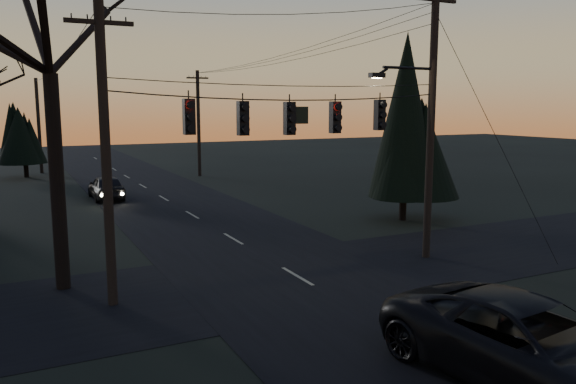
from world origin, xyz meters
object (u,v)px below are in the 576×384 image
utility_pole_right (426,257)px  suv_near (530,345)px  utility_pole_far_l (42,173)px  evergreen_right (405,128)px  utility_pole_far_r (200,176)px  sedan_oncoming_a (106,187)px  utility_pole_left (113,305)px

utility_pole_right → suv_near: size_ratio=1.57×
utility_pole_far_l → evergreen_right: bearing=-63.2°
utility_pole_right → utility_pole_far_r: 28.00m
utility_pole_far_l → sedan_oncoming_a: 16.96m
utility_pole_right → sedan_oncoming_a: 21.18m
utility_pole_right → utility_pole_left: size_ratio=1.18×
utility_pole_right → utility_pole_left: utility_pole_right is taller
suv_near → sedan_oncoming_a: 28.29m
utility_pole_far_r → suv_near: size_ratio=1.34×
utility_pole_left → utility_pole_far_r: 30.27m
utility_pole_far_r → sedan_oncoming_a: utility_pole_far_r is taller
utility_pole_right → utility_pole_far_r: bearing=90.0°
utility_pole_left → sedan_oncoming_a: bearing=81.7°
utility_pole_right → evergreen_right: bearing=59.2°
utility_pole_far_r → utility_pole_far_l: bearing=145.2°
utility_pole_far_l → sedan_oncoming_a: (2.80, -16.71, 0.74)m
utility_pole_far_r → evergreen_right: (3.62, -21.92, 4.60)m
evergreen_right → sedan_oncoming_a: (-12.32, 13.22, -3.85)m
sedan_oncoming_a → utility_pole_left: bearing=80.9°
utility_pole_right → sedan_oncoming_a: (-8.70, 19.29, 0.74)m
utility_pole_left → evergreen_right: size_ratio=1.06×
utility_pole_left → utility_pole_far_r: same height
utility_pole_far_r → utility_pole_far_l: size_ratio=1.06×
utility_pole_far_l → suv_near: size_ratio=1.26×
utility_pole_far_r → sedan_oncoming_a: bearing=-135.0°
suv_near → sedan_oncoming_a: suv_near is taller
utility_pole_far_r → sedan_oncoming_a: (-8.70, -8.71, 0.74)m
suv_near → sedan_oncoming_a: bearing=90.9°
sedan_oncoming_a → evergreen_right: bearing=132.2°
utility_pole_right → evergreen_right: size_ratio=1.25×
suv_near → evergreen_right: bearing=53.4°
utility_pole_far_l → suv_near: bearing=-81.4°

